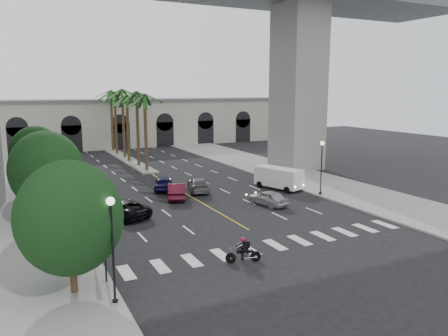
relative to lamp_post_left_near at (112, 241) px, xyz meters
The scene contains 29 objects.
ground 12.86m from the lamp_post_left_near, 23.68° to the left, with size 140.00×140.00×0.00m, color black.
sidewalk_left 20.56m from the lamp_post_left_near, 100.20° to the left, with size 8.00×100.00×0.15m, color gray.
sidewalk_right 33.27m from the lamp_post_left_near, 37.15° to the left, with size 8.00×100.00×0.15m, color gray.
median 44.59m from the lamp_post_left_near, 75.15° to the left, with size 2.00×24.00×0.20m, color gray.
pier_building 61.08m from the lamp_post_left_near, 79.24° to the left, with size 71.00×10.50×8.50m.
bridge 34.39m from the lamp_post_left_near, 61.23° to the left, with size 75.00×13.00×26.00m.
palm_a 35.40m from the lamp_post_left_near, 70.94° to the left, with size 3.20×3.20×10.30m.
palm_b 39.23m from the lamp_post_left_near, 72.73° to the left, with size 3.20×3.20×10.60m.
palm_c 42.88m from the lamp_post_left_near, 74.72° to the left, with size 3.20×3.20×10.10m.
palm_d 46.90m from the lamp_post_left_near, 75.60° to the left, with size 3.20×3.20×10.90m.
palm_e 50.64m from the lamp_post_left_near, 77.01° to the left, with size 3.20×3.20×10.40m.
palm_f 54.61m from the lamp_post_left_near, 77.65° to the left, with size 3.20×3.20×10.70m.
street_tree_near 2.68m from the lamp_post_left_near, 128.66° to the left, with size 5.20×5.20×6.89m.
street_tree_mid 15.12m from the lamp_post_left_near, 96.09° to the left, with size 5.44×5.44×7.21m.
street_tree_far 27.06m from the lamp_post_left_near, 93.39° to the left, with size 5.04×5.04×6.68m.
lamp_post_left_near is the anchor object (origin of this frame).
lamp_post_left_far 21.00m from the lamp_post_left_near, 90.00° to the left, with size 0.40×0.40×5.35m.
lamp_post_right 26.25m from the lamp_post_left_near, 29.69° to the left, with size 0.40×0.40×5.35m.
traffic_signal_near 2.60m from the lamp_post_left_near, 87.71° to the left, with size 0.25×0.18×3.65m.
traffic_signal_far 6.54m from the lamp_post_left_near, 89.12° to the left, with size 0.25×0.18×3.65m.
motorcycle_rider 8.70m from the lamp_post_left_near, 12.72° to the left, with size 2.12×0.78×1.57m.
car_a 20.68m from the lamp_post_left_near, 36.95° to the left, with size 1.59×3.96×1.35m, color #AEAEB3.
car_b 20.93m from the lamp_post_left_near, 61.56° to the left, with size 1.58×4.53×1.49m, color #501020.
car_c 15.15m from the lamp_post_left_near, 75.22° to the left, with size 2.42×5.24×1.46m, color black.
car_d 24.00m from the lamp_post_left_near, 57.28° to the left, with size 1.94×4.77×1.39m, color slate.
car_e 24.41m from the lamp_post_left_near, 65.94° to the left, with size 1.70×4.22×1.44m, color #120D3E.
cargo_van 27.17m from the lamp_post_left_near, 39.69° to the left, with size 3.40×5.50×2.20m.
pedestrian_a 11.75m from the lamp_post_left_near, 104.72° to the left, with size 0.63×0.41×1.72m, color black.
pedestrian_b 10.94m from the lamp_post_left_near, 90.53° to the left, with size 0.82×0.64×1.69m, color black.
Camera 1 is at (-15.40, -24.78, 10.24)m, focal length 35.00 mm.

